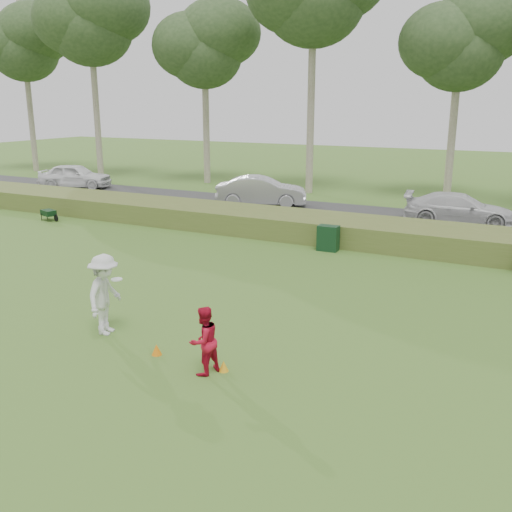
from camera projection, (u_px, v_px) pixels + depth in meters
The scene contains 16 objects.
ground at pixel (176, 352), 12.98m from camera, with size 120.00×120.00×0.00m, color #3A6521.
reed_strip at pixel (345, 230), 23.17m from camera, with size 80.00×3.00×0.90m, color #4D5F26.
park_road at pixel (378, 218), 27.58m from camera, with size 80.00×6.00×0.06m, color #2D2D2D.
tree_0 at pixel (24, 44), 43.75m from camera, with size 6.76×6.76×13.00m.
tree_1 at pixel (90, 20), 38.83m from camera, with size 7.54×7.54×14.50m.
tree_2 at pixel (204, 46), 37.37m from camera, with size 6.50×6.50×12.00m.
tree_4 at pixel (460, 42), 30.89m from camera, with size 6.24×6.24×11.50m.
player_white at pixel (105, 295), 13.79m from camera, with size 1.05×1.43×2.00m.
player_red at pixel (204, 341), 11.79m from camera, with size 0.72×0.56×1.48m, color #B90F2A.
cone_orange at pixel (157, 350), 12.82m from camera, with size 0.23×0.23×0.25m, color orange.
cone_yellow at pixel (224, 366), 12.05m from camera, with size 0.21×0.21×0.23m, color orange.
utility_cabinet at pixel (328, 238), 21.64m from camera, with size 0.78×0.49×0.97m, color black.
wheelbarrow at pixel (49, 213), 27.08m from camera, with size 1.08×0.69×0.51m.
car_left at pixel (75, 176), 36.79m from camera, with size 1.83×4.56×1.55m, color white.
car_mid at pixel (261, 191), 30.49m from camera, with size 1.67×4.79×1.58m, color silver.
car_right at pixel (459, 209), 25.96m from camera, with size 1.98×4.86×1.41m, color silver.
Camera 1 is at (7.04, -9.81, 5.54)m, focal length 40.00 mm.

